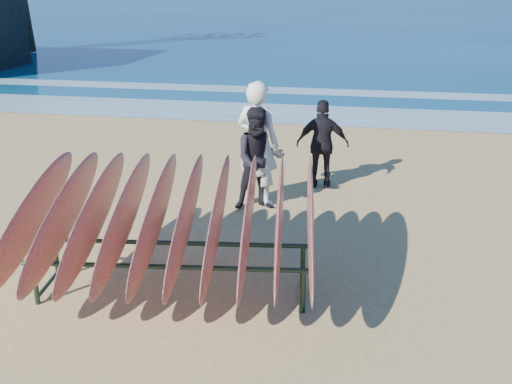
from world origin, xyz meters
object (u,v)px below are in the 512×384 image
at_px(surfboard_rack, 171,219).
at_px(person_dark_b, 323,144).
at_px(person_dark_a, 259,159).
at_px(person_white, 258,144).

bearing_deg(surfboard_rack, person_dark_b, 65.78).
relative_size(surfboard_rack, person_dark_a, 2.18).
bearing_deg(person_dark_a, surfboard_rack, -117.71).
height_order(surfboard_rack, person_dark_b, surfboard_rack).
relative_size(person_white, person_dark_b, 1.30).
bearing_deg(surfboard_rack, person_white, 76.19).
relative_size(surfboard_rack, person_dark_b, 2.31).
height_order(surfboard_rack, person_white, person_white).
xyz_separation_m(surfboard_rack, person_white, (0.37, 3.24, 0.05)).
bearing_deg(person_white, surfboard_rack, 102.52).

